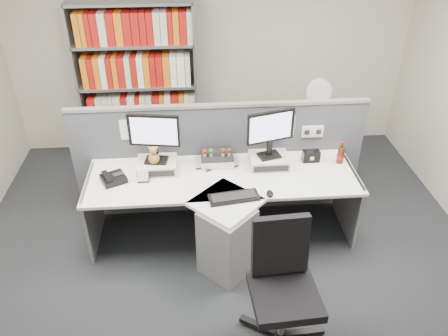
{
  "coord_description": "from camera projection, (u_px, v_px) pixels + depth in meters",
  "views": [
    {
      "loc": [
        -0.27,
        -2.71,
        3.12
      ],
      "look_at": [
        0.0,
        0.65,
        0.92
      ],
      "focal_mm": 35.8,
      "sensor_mm": 36.0,
      "label": 1
    }
  ],
  "objects": [
    {
      "name": "ground",
      "position": [
        230.0,
        294.0,
        3.99
      ],
      "size": [
        5.5,
        5.5,
        0.0
      ],
      "primitive_type": "plane",
      "color": "#26292D",
      "rests_on": "ground"
    },
    {
      "name": "room_shell",
      "position": [
        232.0,
        112.0,
        3.01
      ],
      "size": [
        5.04,
        5.54,
        2.72
      ],
      "color": "#B9B3A5",
      "rests_on": "ground"
    },
    {
      "name": "partition",
      "position": [
        220.0,
        159.0,
        4.68
      ],
      "size": [
        3.0,
        0.08,
        1.27
      ],
      "color": "#4C4D57",
      "rests_on": "ground"
    },
    {
      "name": "desk",
      "position": [
        224.0,
        212.0,
        4.24
      ],
      "size": [
        2.6,
        1.2,
        0.72
      ],
      "color": "white",
      "rests_on": "ground"
    },
    {
      "name": "monitor_riser_left",
      "position": [
        157.0,
        165.0,
        4.34
      ],
      "size": [
        0.38,
        0.31,
        0.1
      ],
      "color": "beige",
      "rests_on": "desk"
    },
    {
      "name": "monitor_riser_right",
      "position": [
        269.0,
        161.0,
        4.41
      ],
      "size": [
        0.38,
        0.31,
        0.1
      ],
      "color": "beige",
      "rests_on": "desk"
    },
    {
      "name": "monitor_left",
      "position": [
        154.0,
        134.0,
        4.16
      ],
      "size": [
        0.48,
        0.19,
        0.49
      ],
      "color": "black",
      "rests_on": "monitor_riser_left"
    },
    {
      "name": "monitor_right",
      "position": [
        271.0,
        130.0,
        4.23
      ],
      "size": [
        0.47,
        0.2,
        0.49
      ],
      "color": "black",
      "rests_on": "monitor_riser_right"
    },
    {
      "name": "desktop_pc",
      "position": [
        217.0,
        159.0,
        4.46
      ],
      "size": [
        0.32,
        0.29,
        0.08
      ],
      "color": "black",
      "rests_on": "desk"
    },
    {
      "name": "figurines",
      "position": [
        217.0,
        152.0,
        4.39
      ],
      "size": [
        0.29,
        0.05,
        0.09
      ],
      "color": "beige",
      "rests_on": "desktop_pc"
    },
    {
      "name": "keyboard",
      "position": [
        234.0,
        197.0,
        3.97
      ],
      "size": [
        0.47,
        0.23,
        0.03
      ],
      "color": "black",
      "rests_on": "desk"
    },
    {
      "name": "mouse",
      "position": [
        270.0,
        194.0,
        4.01
      ],
      "size": [
        0.06,
        0.1,
        0.04
      ],
      "primitive_type": "ellipsoid",
      "color": "black",
      "rests_on": "desk"
    },
    {
      "name": "desk_phone",
      "position": [
        113.0,
        178.0,
        4.18
      ],
      "size": [
        0.28,
        0.27,
        0.09
      ],
      "color": "black",
      "rests_on": "desk"
    },
    {
      "name": "desk_calendar",
      "position": [
        143.0,
        176.0,
        4.18
      ],
      "size": [
        0.11,
        0.08,
        0.13
      ],
      "color": "black",
      "rests_on": "desk"
    },
    {
      "name": "plush_toy",
      "position": [
        154.0,
        156.0,
        4.24
      ],
      "size": [
        0.11,
        0.11,
        0.18
      ],
      "color": "olive",
      "rests_on": "monitor_riser_left"
    },
    {
      "name": "speaker",
      "position": [
        311.0,
        156.0,
        4.48
      ],
      "size": [
        0.17,
        0.09,
        0.11
      ],
      "primitive_type": "cube",
      "color": "black",
      "rests_on": "desk"
    },
    {
      "name": "cola_bottle",
      "position": [
        341.0,
        155.0,
        4.43
      ],
      "size": [
        0.07,
        0.07,
        0.24
      ],
      "color": "#3F190A",
      "rests_on": "desk"
    },
    {
      "name": "shelving_unit",
      "position": [
        139.0,
        87.0,
        5.44
      ],
      "size": [
        1.41,
        0.4,
        2.0
      ],
      "color": "gray",
      "rests_on": "ground"
    },
    {
      "name": "filing_cabinet",
      "position": [
        312.0,
        143.0,
        5.54
      ],
      "size": [
        0.45,
        0.61,
        0.7
      ],
      "color": "gray",
      "rests_on": "ground"
    },
    {
      "name": "desk_fan",
      "position": [
        318.0,
        94.0,
        5.18
      ],
      "size": [
        0.29,
        0.18,
        0.5
      ],
      "color": "white",
      "rests_on": "filing_cabinet"
    },
    {
      "name": "office_chair",
      "position": [
        283.0,
        283.0,
        3.36
      ],
      "size": [
        0.67,
        0.7,
        1.05
      ],
      "color": "silver",
      "rests_on": "ground"
    }
  ]
}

